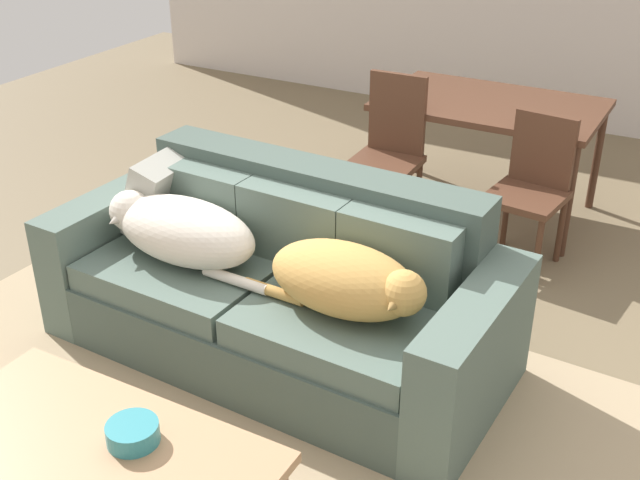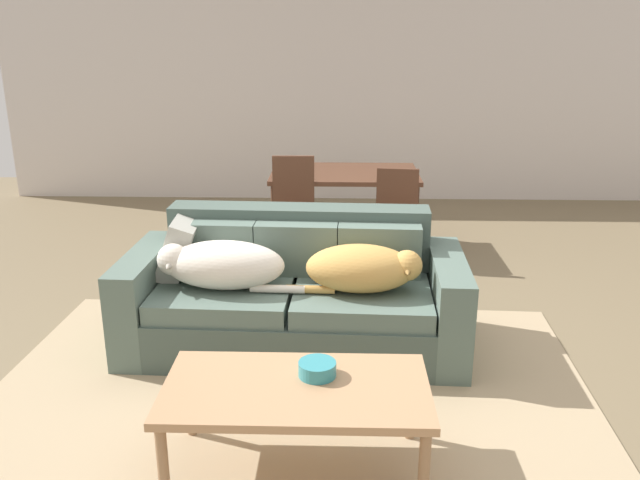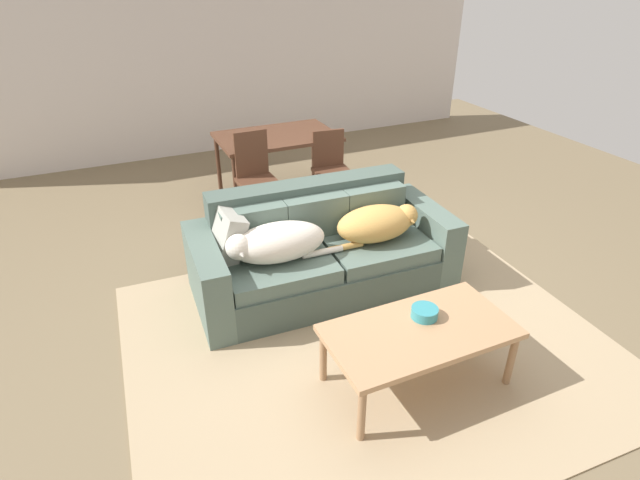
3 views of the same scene
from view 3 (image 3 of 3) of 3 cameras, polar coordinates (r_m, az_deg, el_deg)
ground_plane at (r=4.61m, az=3.56°, el=-4.44°), size 10.00×10.00×0.00m
back_partition at (r=7.69m, az=-10.74°, el=19.79°), size 8.00×0.12×2.70m
area_rug at (r=3.93m, az=5.36°, el=-11.29°), size 3.58×3.02×0.01m
couch at (r=4.38m, az=0.08°, el=-1.30°), size 2.21×1.04×0.86m
dog_on_left_cushion at (r=3.97m, az=-5.01°, el=-0.30°), size 0.93×0.41×0.30m
dog_on_right_cushion at (r=4.28m, az=6.47°, el=1.89°), size 0.84×0.41×0.29m
throw_pillow_by_left_arm at (r=4.09m, az=-10.42°, el=0.59°), size 0.29×0.40×0.42m
coffee_table at (r=3.41m, az=11.07°, el=-10.34°), size 1.22×0.64×0.46m
bowl_on_coffee_table at (r=3.46m, az=11.61°, el=-7.95°), size 0.18×0.18×0.07m
dining_table at (r=6.04m, az=-4.83°, el=11.00°), size 1.35×0.87×0.74m
dining_chair_near_left at (r=5.47m, az=-7.21°, el=7.36°), size 0.41×0.41×0.97m
dining_chair_near_right at (r=5.78m, az=1.24°, el=8.25°), size 0.45×0.45×0.86m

